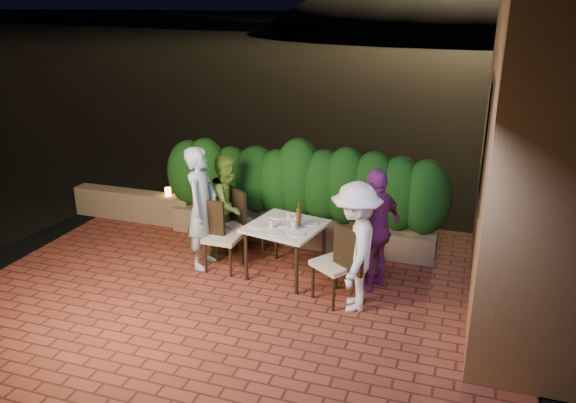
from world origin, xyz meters
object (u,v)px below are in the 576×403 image
at_px(chair_left_front, 223,236).
at_px(chair_left_back, 245,225).
at_px(bowl, 293,216).
at_px(dining_table, 286,250).
at_px(diner_purple, 376,230).
at_px(chair_right_back, 350,252).
at_px(beer_bottle, 299,215).
at_px(diner_white, 355,247).
at_px(diner_blue, 202,208).
at_px(chair_right_front, 336,262).
at_px(diner_green, 228,204).
at_px(parapet_lamp, 168,192).

bearing_deg(chair_left_front, chair_left_back, 75.09).
bearing_deg(bowl, dining_table, -91.81).
xyz_separation_m(dining_table, diner_purple, (1.20, 0.07, 0.44)).
bearing_deg(chair_left_front, dining_table, 6.45).
distance_m(dining_table, chair_right_back, 0.88).
xyz_separation_m(beer_bottle, diner_white, (0.89, -0.56, -0.11)).
distance_m(dining_table, diner_blue, 1.31).
bearing_deg(bowl, beer_bottle, -56.41).
distance_m(beer_bottle, chair_right_front, 0.87).
height_order(bowl, chair_right_front, chair_right_front).
bearing_deg(chair_left_front, chair_right_front, -10.81).
xyz_separation_m(chair_right_back, diner_white, (0.19, -0.61, 0.36)).
bearing_deg(chair_left_front, bowl, 22.84).
bearing_deg(chair_left_front, diner_purple, 5.06).
bearing_deg(diner_purple, diner_blue, -60.85).
distance_m(chair_left_back, chair_right_back, 1.66).
distance_m(chair_right_back, diner_green, 2.00).
bearing_deg(beer_bottle, chair_left_front, -174.18).
bearing_deg(diner_white, parapet_lamp, -124.56).
bearing_deg(parapet_lamp, chair_left_front, -38.39).
bearing_deg(beer_bottle, diner_green, 159.46).
xyz_separation_m(chair_left_back, diner_blue, (-0.45, -0.43, 0.37)).
distance_m(chair_left_front, chair_right_front, 1.73).
bearing_deg(diner_purple, chair_right_front, -11.81).
xyz_separation_m(chair_left_back, parapet_lamp, (-1.72, 0.80, 0.07)).
bearing_deg(bowl, chair_right_back, -13.01).
bearing_deg(dining_table, parapet_lamp, 154.66).
distance_m(bowl, chair_left_front, 1.00).
bearing_deg(diner_white, dining_table, -125.48).
height_order(diner_blue, diner_purple, diner_blue).
distance_m(diner_blue, diner_green, 0.57).
distance_m(bowl, diner_white, 1.33).
distance_m(chair_right_back, parapet_lamp, 3.54).
bearing_deg(parapet_lamp, chair_right_back, -18.14).
distance_m(diner_green, parapet_lamp, 1.59).
xyz_separation_m(chair_left_back, diner_white, (1.83, -0.91, 0.31)).
bearing_deg(diner_blue, diner_purple, -91.16).
relative_size(chair_left_back, diner_blue, 0.58).
bearing_deg(chair_left_back, dining_table, 10.22).
bearing_deg(bowl, diner_white, -37.48).
height_order(dining_table, bowl, bowl).
relative_size(beer_bottle, diner_green, 0.22).
bearing_deg(chair_left_front, diner_white, -12.07).
height_order(bowl, chair_right_back, chair_right_back).
xyz_separation_m(chair_left_front, diner_purple, (2.09, 0.15, 0.31)).
xyz_separation_m(chair_left_front, chair_right_back, (1.76, 0.16, -0.06)).
distance_m(beer_bottle, chair_left_back, 1.08).
height_order(chair_right_front, diner_purple, diner_purple).
relative_size(diner_green, parapet_lamp, 10.79).
distance_m(dining_table, bowl, 0.48).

